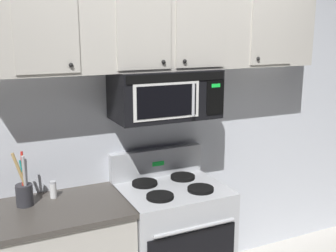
{
  "coord_description": "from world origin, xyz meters",
  "views": [
    {
      "loc": [
        -1.25,
        -2.15,
        2.03
      ],
      "look_at": [
        0.0,
        0.49,
        1.35
      ],
      "focal_mm": 44.32,
      "sensor_mm": 36.0,
      "label": 1
    }
  ],
  "objects": [
    {
      "name": "back_wall",
      "position": [
        0.0,
        0.79,
        1.35
      ],
      "size": [
        5.2,
        0.1,
        2.7
      ],
      "primitive_type": "cube",
      "color": "silver",
      "rests_on": "ground_plane"
    },
    {
      "name": "stove_range",
      "position": [
        0.0,
        0.42,
        0.47
      ],
      "size": [
        0.76,
        0.69,
        1.12
      ],
      "color": "#B7BABF",
      "rests_on": "ground_plane"
    },
    {
      "name": "over_range_microwave",
      "position": [
        -0.0,
        0.54,
        1.58
      ],
      "size": [
        0.76,
        0.43,
        0.35
      ],
      "color": "black"
    },
    {
      "name": "upper_cabinets",
      "position": [
        -0.0,
        0.57,
        2.02
      ],
      "size": [
        2.5,
        0.36,
        0.55
      ],
      "color": "#BCB7AD"
    },
    {
      "name": "utensil_crock_charcoal",
      "position": [
        -1.01,
        0.55,
        1.01
      ],
      "size": [
        0.12,
        0.11,
        0.37
      ],
      "color": "#2D2D33",
      "rests_on": "counter_segment"
    },
    {
      "name": "salt_shaker",
      "position": [
        -0.82,
        0.6,
        0.96
      ],
      "size": [
        0.05,
        0.05,
        0.12
      ],
      "color": "white",
      "rests_on": "counter_segment"
    }
  ]
}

